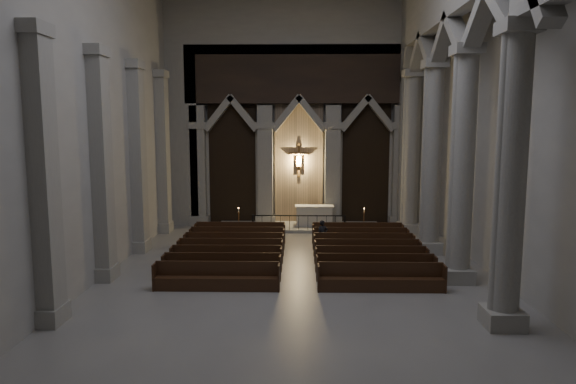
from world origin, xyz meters
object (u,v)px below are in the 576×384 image
object	(u,v)px
altar_rail	(299,221)
worshipper	(323,234)
candle_stand_right	(364,226)
altar	(314,215)
pews	(299,255)
candle_stand_left	(239,228)

from	to	relation	value
altar_rail	worshipper	bearing A→B (deg)	-72.02
candle_stand_right	worshipper	bearing A→B (deg)	-123.11
altar_rail	worshipper	xyz separation A→B (m)	(1.05, -3.23, 0.01)
candle_stand_right	worshipper	world-z (taller)	worshipper
altar	altar_rail	xyz separation A→B (m)	(-0.82, -1.32, -0.06)
altar_rail	worshipper	distance (m)	3.40
altar	pews	world-z (taller)	altar
altar_rail	pews	size ratio (longest dim) A/B	0.49
altar_rail	pews	bearing A→B (deg)	-90.00
pews	candle_stand_left	bearing A→B (deg)	120.58
altar	pews	bearing A→B (deg)	-96.78
candle_stand_left	pews	bearing A→B (deg)	-59.42
candle_stand_left	worshipper	distance (m)	4.81
altar_rail	candle_stand_right	xyz separation A→B (m)	(3.29, 0.20, -0.27)
candle_stand_left	candle_stand_right	world-z (taller)	candle_stand_left
candle_stand_left	candle_stand_right	bearing A→B (deg)	6.98
candle_stand_right	pews	bearing A→B (deg)	-119.73
altar_rail	candle_stand_right	world-z (taller)	candle_stand_right
altar_rail	candle_stand_left	bearing A→B (deg)	-169.22
altar	candle_stand_left	size ratio (longest dim) A/B	1.48
candle_stand_left	pews	distance (m)	5.80
worshipper	candle_stand_right	bearing A→B (deg)	48.99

